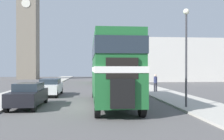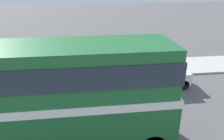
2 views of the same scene
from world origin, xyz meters
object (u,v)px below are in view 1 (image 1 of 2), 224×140
(bus_distant, at_px, (100,68))
(car_parked_mid, at_px, (50,87))
(double_decker_bus, at_px, (112,66))
(pedestrian_walking, at_px, (155,82))
(church_tower, at_px, (28,12))
(street_lamp, at_px, (186,43))
(car_parked_near, at_px, (29,95))

(bus_distant, height_order, car_parked_mid, bus_distant)
(double_decker_bus, xyz_separation_m, car_parked_mid, (-4.96, 6.10, -1.81))
(bus_distant, distance_m, pedestrian_walking, 17.67)
(double_decker_bus, xyz_separation_m, bus_distant, (0.32, 25.04, -0.09))
(double_decker_bus, xyz_separation_m, pedestrian_walking, (5.13, 8.10, -1.50))
(church_tower, bearing_deg, pedestrian_walking, -58.96)
(double_decker_bus, height_order, car_parked_mid, double_decker_bus)
(double_decker_bus, distance_m, street_lamp, 4.91)
(church_tower, bearing_deg, car_parked_near, -76.64)
(car_parked_mid, xyz_separation_m, church_tower, (-10.47, 36.14, 14.68))
(car_parked_near, relative_size, church_tower, 0.15)
(double_decker_bus, bearing_deg, car_parked_near, -174.82)
(car_parked_near, xyz_separation_m, car_parked_mid, (0.32, 6.58, -0.00))
(car_parked_mid, bearing_deg, car_parked_near, -92.79)
(car_parked_near, distance_m, street_lamp, 10.18)
(church_tower, bearing_deg, street_lamp, -66.02)
(pedestrian_walking, bearing_deg, car_parked_mid, -168.80)
(bus_distant, distance_m, car_parked_near, 26.18)
(car_parked_mid, height_order, pedestrian_walking, pedestrian_walking)
(car_parked_near, relative_size, car_parked_mid, 1.00)
(double_decker_bus, bearing_deg, pedestrian_walking, 57.67)
(car_parked_mid, xyz_separation_m, street_lamp, (9.23, -8.12, 3.18))
(car_parked_mid, height_order, church_tower, church_tower)
(bus_distant, height_order, street_lamp, street_lamp)
(car_parked_near, xyz_separation_m, street_lamp, (9.55, -1.54, 3.18))
(pedestrian_walking, bearing_deg, street_lamp, -94.86)
(car_parked_near, bearing_deg, pedestrian_walking, 39.50)
(bus_distant, relative_size, car_parked_near, 2.12)
(bus_distant, xyz_separation_m, street_lamp, (3.95, -27.06, 1.47))
(car_parked_mid, height_order, street_lamp, street_lamp)
(double_decker_bus, relative_size, pedestrian_walking, 6.15)
(car_parked_mid, xyz_separation_m, pedestrian_walking, (10.09, 2.00, 0.31))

